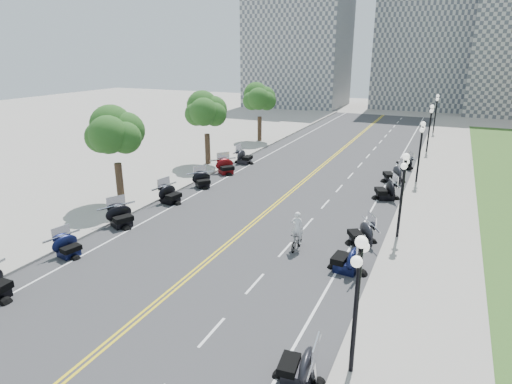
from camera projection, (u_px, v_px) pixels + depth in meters
The scene contains 48 objects.
ground at pixel (234, 239), 24.76m from camera, with size 160.00×160.00×0.00m, color gray.
road at pixel (293, 190), 33.39m from camera, with size 16.00×90.00×0.01m, color #333335.
centerline_yellow_a at pixel (291, 190), 33.44m from camera, with size 0.12×90.00×0.00m, color yellow.
centerline_yellow_b at pixel (294, 190), 33.34m from camera, with size 0.12×90.00×0.00m, color yellow.
edge_line_north at pixel (376, 202), 30.86m from camera, with size 0.12×90.00×0.00m, color white.
edge_line_south at pixel (221, 180), 35.92m from camera, with size 0.12×90.00×0.00m, color white.
lane_dash_4 at pixel (212, 332), 16.59m from camera, with size 0.12×2.00×0.00m, color white.
lane_dash_5 at pixel (255, 284), 20.04m from camera, with size 0.12×2.00×0.00m, color white.
lane_dash_6 at pixel (285, 249), 23.50m from camera, with size 0.12×2.00×0.00m, color white.
lane_dash_7 at pixel (308, 224), 26.95m from camera, with size 0.12×2.00×0.00m, color white.
lane_dash_8 at pixel (325, 204), 30.40m from camera, with size 0.12×2.00×0.00m, color white.
lane_dash_9 at pixel (339, 188), 33.85m from camera, with size 0.12×2.00×0.00m, color white.
lane_dash_10 at pixel (351, 176), 37.30m from camera, with size 0.12×2.00×0.00m, color white.
lane_dash_11 at pixel (360, 165), 40.76m from camera, with size 0.12×2.00×0.00m, color white.
lane_dash_12 at pixel (368, 156), 44.21m from camera, with size 0.12×2.00×0.00m, color white.
lane_dash_13 at pixel (375, 148), 47.66m from camera, with size 0.12×2.00×0.00m, color white.
lane_dash_14 at pixel (381, 142), 51.11m from camera, with size 0.12×2.00×0.00m, color white.
lane_dash_15 at pixel (386, 136), 54.56m from camera, with size 0.12×2.00×0.00m, color white.
lane_dash_16 at pixel (390, 131), 58.02m from camera, with size 0.12×2.00×0.00m, color white.
lane_dash_17 at pixel (394, 126), 61.47m from camera, with size 0.12×2.00×0.00m, color white.
lane_dash_18 at pixel (398, 122), 64.92m from camera, with size 0.12×2.00×0.00m, color white.
lane_dash_19 at pixel (401, 119), 68.37m from camera, with size 0.12×2.00×0.00m, color white.
sidewalk_north at pixel (437, 209), 29.23m from camera, with size 5.00×90.00×0.15m, color #9E9991.
sidewalk_south at pixel (180, 174), 37.51m from camera, with size 5.00×90.00×0.15m, color #9E9991.
distant_block_a at pixel (299, 36), 81.28m from camera, with size 18.00×14.00×26.00m, color gray.
distant_block_b at pixel (425, 24), 77.14m from camera, with size 16.00×12.00×30.00m, color gray.
street_lamp_1 at pixel (356, 308), 13.64m from camera, with size 0.50×1.20×4.90m, color black, non-canonical shape.
street_lamp_2 at pixel (402, 197), 24.00m from camera, with size 0.50×1.20×4.90m, color black, non-canonical shape.
street_lamp_3 at pixel (420, 152), 34.36m from camera, with size 0.50×1.20×4.90m, color black, non-canonical shape.
street_lamp_4 at pixel (429, 129), 44.71m from camera, with size 0.50×1.20×4.90m, color black, non-canonical shape.
street_lamp_5 at pixel (435, 114), 55.07m from camera, with size 0.50×1.20×4.90m, color black, non-canonical shape.
tree_2 at pixel (115, 138), 28.94m from camera, with size 4.80×4.80×9.20m, color #235619, non-canonical shape.
tree_3 at pixel (206, 115), 39.30m from camera, with size 4.80×4.80×9.20m, color #235619, non-canonical shape.
tree_4 at pixel (260, 102), 49.65m from camera, with size 4.80×4.80×9.20m, color #235619, non-canonical shape.
motorcycle_n_3 at pixel (298, 363), 14.00m from camera, with size 1.91×1.91×1.34m, color black, non-canonical shape.
motorcycle_n_5 at pixel (347, 257), 21.00m from camera, with size 2.14×2.14×1.50m, color black, non-canonical shape.
motorcycle_n_6 at pixel (361, 232), 24.04m from camera, with size 1.99×1.99×1.39m, color black, non-canonical shape.
motorcycle_n_8 at pixel (386, 189), 31.24m from camera, with size 2.19×2.19×1.53m, color black, non-canonical shape.
motorcycle_n_9 at pixel (393, 173), 35.31m from camera, with size 2.21×2.21×1.55m, color black, non-canonical shape.
motorcycle_n_10 at pixel (405, 162), 39.13m from camera, with size 1.87×1.87×1.31m, color black, non-canonical shape.
motorcycle_s_4 at pixel (68, 245), 22.56m from camera, with size 1.81×1.81×1.27m, color black, non-canonical shape.
motorcycle_s_5 at pixel (121, 215), 26.40m from camera, with size 2.10×2.10×1.47m, color black, non-canonical shape.
motorcycle_s_6 at pixel (170, 193), 30.48m from camera, with size 2.05×2.05×1.43m, color black, non-canonical shape.
motorcycle_s_7 at pixel (202, 179), 33.99m from camera, with size 1.90×1.90×1.33m, color black, non-canonical shape.
motorcycle_s_8 at pixel (226, 166), 37.71m from camera, with size 2.11×2.11×1.48m, color #590A0C, non-canonical shape.
motorcycle_s_9 at pixel (244, 156), 41.11m from camera, with size 2.12×2.12×1.48m, color black, non-canonical shape.
bicycle at pixel (297, 241), 23.38m from camera, with size 0.47×1.66×1.00m, color #A51414.
cyclist_rider at pixel (298, 217), 22.93m from camera, with size 0.68×0.45×1.86m, color white.
Camera 1 is at (10.60, -20.04, 10.41)m, focal length 30.00 mm.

